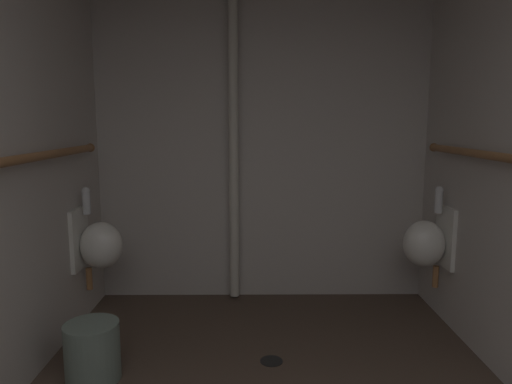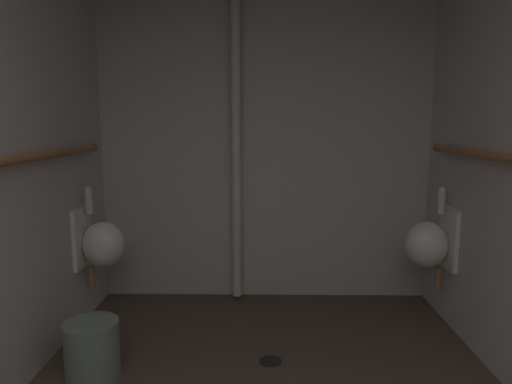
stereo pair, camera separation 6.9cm
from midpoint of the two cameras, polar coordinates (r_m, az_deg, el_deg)
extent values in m
cube|color=beige|center=(3.85, 1.60, 5.68)|extent=(2.80, 0.06, 2.54)
ellipsoid|color=silver|center=(3.57, -17.56, -6.11)|extent=(0.30, 0.26, 0.34)
cube|color=silver|center=(3.61, -19.93, -5.25)|extent=(0.03, 0.30, 0.44)
cylinder|color=silver|center=(3.54, -19.17, -1.19)|extent=(0.06, 0.06, 0.16)
sphere|color=silver|center=(3.53, -19.24, 0.17)|extent=(0.06, 0.06, 0.06)
cylinder|color=#936038|center=(3.68, -18.88, -9.82)|extent=(0.04, 0.04, 0.16)
ellipsoid|color=silver|center=(3.63, 20.59, -6.03)|extent=(0.30, 0.26, 0.34)
cube|color=silver|center=(3.67, 22.92, -5.19)|extent=(0.03, 0.30, 0.44)
cylinder|color=silver|center=(3.60, 22.20, -1.20)|extent=(0.06, 0.06, 0.16)
sphere|color=silver|center=(3.59, 22.28, 0.14)|extent=(0.06, 0.06, 0.06)
cylinder|color=#936038|center=(3.73, 21.85, -9.70)|extent=(0.04, 0.04, 0.16)
sphere|color=#936038|center=(3.69, -18.70, 5.16)|extent=(0.06, 0.06, 0.06)
sphere|color=#936038|center=(3.75, 21.72, 5.05)|extent=(0.06, 0.06, 0.06)
cylinder|color=beige|center=(3.75, -1.91, 5.59)|extent=(0.08, 0.08, 2.49)
cylinder|color=black|center=(3.07, 2.47, -19.88)|extent=(0.14, 0.14, 0.01)
cylinder|color=slate|center=(2.98, -18.69, -17.74)|extent=(0.31, 0.31, 0.33)
camera|label=1|loc=(0.03, -89.15, 0.13)|focal=32.81mm
camera|label=2|loc=(0.03, 90.85, -0.13)|focal=32.81mm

